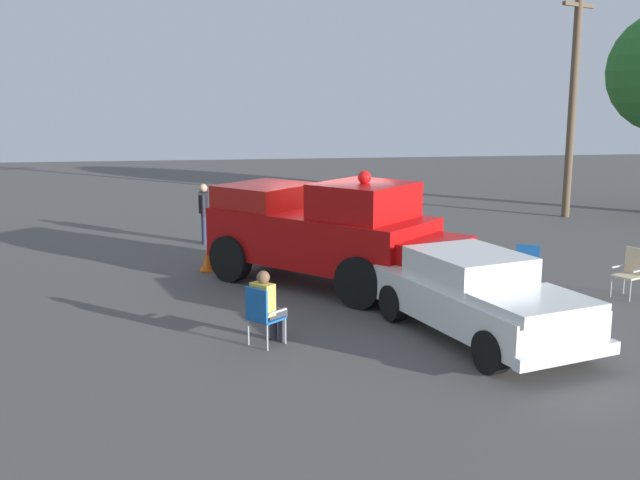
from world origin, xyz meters
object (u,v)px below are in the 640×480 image
(utility_pole, at_px, (573,100))
(traffic_cone, at_px, (208,258))
(lawn_chair_near_truck, at_px, (262,312))
(classic_hot_rod, at_px, (480,297))
(lawn_chair_spare, at_px, (527,266))
(vintage_fire_truck, at_px, (329,232))
(spectator_seated, at_px, (267,304))
(lawn_chair_by_car, at_px, (632,269))
(spectator_standing, at_px, (204,209))

(utility_pole, bearing_deg, traffic_cone, 116.73)
(lawn_chair_near_truck, distance_m, utility_pole, 16.32)
(classic_hot_rod, distance_m, lawn_chair_spare, 3.34)
(lawn_chair_near_truck, relative_size, traffic_cone, 1.61)
(vintage_fire_truck, bearing_deg, spectator_seated, 156.12)
(traffic_cone, bearing_deg, classic_hot_rod, -140.85)
(vintage_fire_truck, bearing_deg, lawn_chair_spare, -106.99)
(lawn_chair_near_truck, xyz_separation_m, traffic_cone, (5.52, 0.88, -0.28))
(utility_pole, height_order, traffic_cone, utility_pole)
(vintage_fire_truck, height_order, lawn_chair_spare, vintage_fire_truck)
(spectator_seated, distance_m, traffic_cone, 5.53)
(vintage_fire_truck, height_order, spectator_seated, vintage_fire_truck)
(lawn_chair_near_truck, height_order, lawn_chair_by_car, same)
(classic_hot_rod, height_order, spectator_standing, spectator_standing)
(utility_pole, distance_m, traffic_cone, 13.85)
(utility_pole, bearing_deg, lawn_chair_spare, 149.43)
(spectator_seated, xyz_separation_m, utility_pole, (11.45, -10.97, 3.19))
(spectator_standing, height_order, traffic_cone, spectator_standing)
(spectator_standing, height_order, utility_pole, utility_pole)
(lawn_chair_by_car, distance_m, lawn_chair_spare, 2.11)
(lawn_chair_near_truck, bearing_deg, lawn_chair_spare, -66.29)
(spectator_seated, distance_m, utility_pole, 16.17)
(classic_hot_rod, xyz_separation_m, lawn_chair_by_car, (2.09, -4.05, -0.16))
(vintage_fire_truck, bearing_deg, lawn_chair_by_car, -106.52)
(classic_hot_rod, xyz_separation_m, utility_pole, (11.68, -7.34, 3.14))
(classic_hot_rod, xyz_separation_m, lawn_chair_near_truck, (0.14, 3.73, -0.16))
(lawn_chair_near_truck, distance_m, spectator_seated, 0.17)
(vintage_fire_truck, relative_size, utility_pole, 0.77)
(spectator_seated, bearing_deg, spectator_standing, 7.15)
(spectator_seated, bearing_deg, lawn_chair_near_truck, 131.91)
(classic_hot_rod, relative_size, utility_pole, 0.63)
(utility_pole, bearing_deg, vintage_fire_truck, 129.81)
(traffic_cone, bearing_deg, spectator_standing, 1.90)
(classic_hot_rod, distance_m, traffic_cone, 7.32)
(lawn_chair_spare, height_order, spectator_standing, spectator_standing)
(vintage_fire_truck, xyz_separation_m, lawn_chair_by_car, (-1.80, -6.06, -0.61))
(spectator_standing, bearing_deg, utility_pole, -77.09)
(vintage_fire_truck, height_order, traffic_cone, vintage_fire_truck)
(lawn_chair_spare, relative_size, spectator_seated, 0.79)
(vintage_fire_truck, distance_m, classic_hot_rod, 4.40)
(lawn_chair_by_car, relative_size, spectator_standing, 0.61)
(lawn_chair_spare, bearing_deg, lawn_chair_near_truck, 113.71)
(lawn_chair_spare, bearing_deg, traffic_cone, 65.63)
(vintage_fire_truck, xyz_separation_m, utility_pole, (7.79, -9.35, 2.69))
(classic_hot_rod, bearing_deg, vintage_fire_truck, 27.30)
(classic_hot_rod, distance_m, lawn_chair_near_truck, 3.73)
(spectator_standing, bearing_deg, lawn_chair_by_car, -127.89)
(vintage_fire_truck, distance_m, utility_pole, 12.46)
(spectator_standing, bearing_deg, lawn_chair_spare, -132.89)
(lawn_chair_by_car, bearing_deg, spectator_seated, 103.64)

